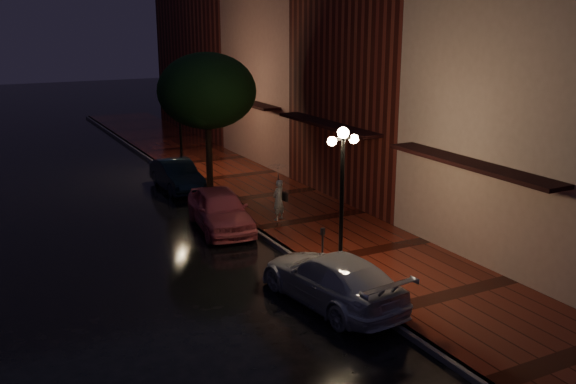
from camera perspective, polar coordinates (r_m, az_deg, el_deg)
ground at (r=22.67m, az=-2.88°, el=-3.59°), size 120.00×120.00×0.00m
sidewalk at (r=23.63m, az=2.07°, el=-2.60°), size 4.50×60.00×0.15m
curb at (r=22.65m, az=-2.89°, el=-3.41°), size 0.25×60.00×0.15m
storefront_near at (r=21.13m, az=21.93°, el=5.81°), size 5.00×8.00×8.50m
storefront_mid at (r=26.84m, az=9.02°, el=11.19°), size 5.00×8.00×11.00m
storefront_far at (r=33.66m, az=0.70°, el=10.46°), size 5.00×8.00×9.00m
storefront_extra at (r=42.66m, az=-5.84°, el=12.07°), size 5.00×12.00×10.00m
streetlamp_near at (r=17.87m, az=4.81°, el=-0.11°), size 0.96×0.36×4.31m
streetlamp_far at (r=30.35m, az=-9.57°, el=6.10°), size 0.96×0.36×4.31m
street_tree at (r=27.40m, az=-7.18°, el=8.70°), size 4.16×4.16×5.80m
pink_car at (r=22.88m, az=-6.05°, el=-1.55°), size 2.28×4.50×1.47m
navy_car at (r=28.45m, az=-9.85°, el=1.48°), size 1.39×3.96×1.30m
silver_car at (r=17.02m, az=3.91°, el=-7.72°), size 2.44×4.91×1.37m
woman_with_umbrella at (r=23.16m, az=-0.86°, el=0.81°), size 0.87×0.89×2.10m
parking_meter at (r=18.81m, az=3.09°, el=-4.66°), size 0.14×0.13×1.27m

